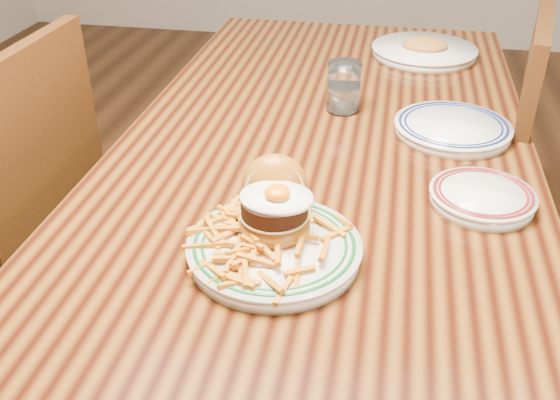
% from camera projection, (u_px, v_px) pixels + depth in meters
% --- Properties ---
extents(floor, '(6.00, 6.00, 0.00)m').
position_uv_depth(floor, '(316.00, 377.00, 1.73)').
color(floor, black).
rests_on(floor, ground).
extents(table, '(0.85, 1.60, 0.75)m').
position_uv_depth(table, '(326.00, 169.00, 1.37)').
color(table, black).
rests_on(table, floor).
extents(chair_left, '(0.45, 0.45, 0.95)m').
position_uv_depth(chair_left, '(10.00, 231.00, 1.44)').
color(chair_left, '#42230D').
rests_on(chair_left, floor).
extents(chair_right, '(0.52, 0.52, 0.96)m').
position_uv_depth(chair_right, '(560.00, 199.00, 1.55)').
color(chair_right, '#42230D').
rests_on(chair_right, floor).
extents(main_plate, '(0.27, 0.28, 0.13)m').
position_uv_depth(main_plate, '(274.00, 232.00, 0.95)').
color(main_plate, silver).
rests_on(main_plate, table).
extents(side_plate, '(0.18, 0.19, 0.03)m').
position_uv_depth(side_plate, '(482.00, 196.00, 1.08)').
color(side_plate, silver).
rests_on(side_plate, table).
extents(rear_plate, '(0.24, 0.24, 0.03)m').
position_uv_depth(rear_plate, '(453.00, 128.00, 1.31)').
color(rear_plate, silver).
rests_on(rear_plate, table).
extents(water_glass, '(0.08, 0.08, 0.11)m').
position_uv_depth(water_glass, '(344.00, 90.00, 1.40)').
color(water_glass, white).
rests_on(water_glass, table).
extents(far_plate, '(0.29, 0.29, 0.05)m').
position_uv_depth(far_plate, '(424.00, 51.00, 1.73)').
color(far_plate, silver).
rests_on(far_plate, table).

